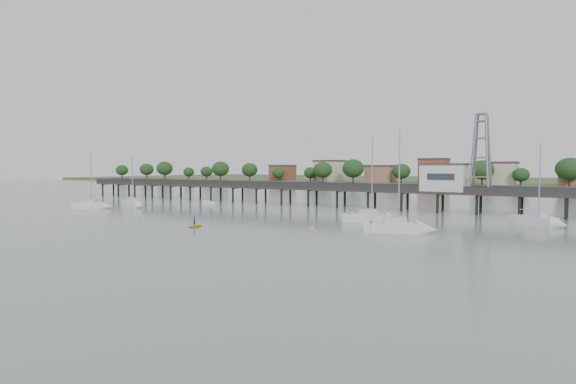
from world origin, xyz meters
name	(u,v)px	position (x,y,z in m)	size (l,w,h in m)	color
ground_plane	(79,244)	(0.00, 0.00, 0.00)	(500.00, 500.00, 0.00)	slate
pier	(327,189)	(0.00, 60.00, 3.79)	(150.00, 5.00, 5.50)	#2D2823
pier_building	(444,177)	(25.00, 60.00, 6.67)	(8.40, 5.40, 5.30)	silver
lattice_tower	(481,153)	(31.50, 60.00, 11.10)	(3.20, 3.20, 15.50)	slate
sailboat_e	(543,222)	(42.78, 45.85, 0.64)	(7.76, 5.63, 12.67)	white
sailboat_d	(406,228)	(27.98, 28.69, 0.64)	(8.92, 5.70, 14.21)	white
sailboat_c	(378,219)	(20.67, 37.37, 0.64)	(8.87, 4.97, 14.04)	white
sailboat_b	(134,204)	(-33.19, 35.89, 0.65)	(7.05, 3.46, 11.34)	white
sailboat_a	(95,206)	(-37.76, 29.73, 0.65)	(7.33, 5.57, 12.12)	white
white_tender	(210,203)	(-24.76, 50.19, 0.38)	(3.43, 2.14, 1.24)	white
yellow_dinghy	(194,227)	(0.39, 18.17, 0.00)	(1.78, 0.52, 2.50)	yellow
dinghy_occupant	(194,227)	(0.39, 18.17, 0.00)	(0.45, 1.24, 0.30)	black
mooring_buoys	(292,221)	(8.47, 31.72, 0.08)	(81.58, 21.64, 0.39)	beige
far_shore	(482,181)	(0.36, 239.58, 0.95)	(500.00, 170.00, 10.40)	#475133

